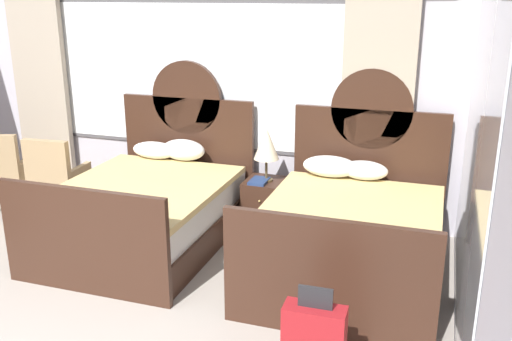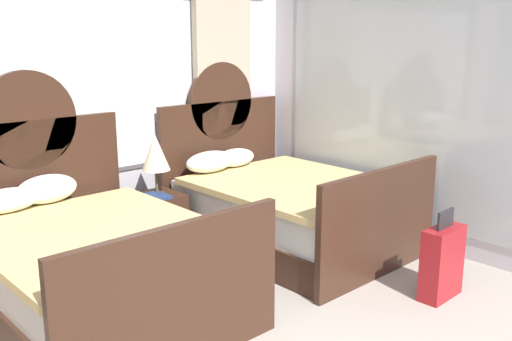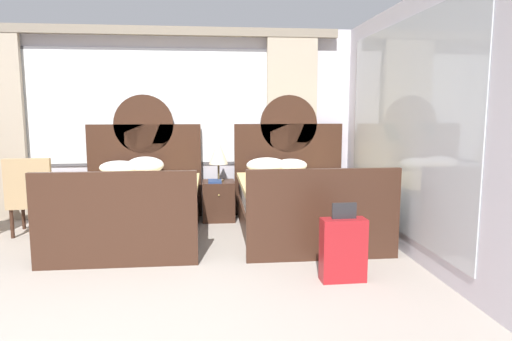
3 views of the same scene
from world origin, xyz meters
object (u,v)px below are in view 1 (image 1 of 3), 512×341
at_px(nightstand_between_beds, 266,204).
at_px(table_lamp_on_nightstand, 266,144).
at_px(armchair_by_window_left, 56,176).
at_px(book_on_nightstand, 259,181).
at_px(armchair_by_window_centre, 2,169).
at_px(bed_near_window, 148,207).
at_px(bed_near_mirror, 350,233).

relative_size(nightstand_between_beds, table_lamp_on_nightstand, 0.94).
distance_m(table_lamp_on_nightstand, armchair_by_window_left, 2.39).
height_order(table_lamp_on_nightstand, book_on_nightstand, table_lamp_on_nightstand).
distance_m(book_on_nightstand, armchair_by_window_centre, 3.01).
bearing_deg(book_on_nightstand, armchair_by_window_centre, -172.12).
height_order(bed_near_window, nightstand_between_beds, bed_near_window).
height_order(table_lamp_on_nightstand, armchair_by_window_left, table_lamp_on_nightstand).
xyz_separation_m(bed_near_window, table_lamp_on_nightstand, (1.04, 0.71, 0.58)).
xyz_separation_m(bed_near_mirror, nightstand_between_beds, (-1.03, 0.72, -0.10)).
bearing_deg(nightstand_between_beds, bed_near_window, -145.43).
distance_m(nightstand_between_beds, armchair_by_window_centre, 3.09).
relative_size(bed_near_mirror, armchair_by_window_left, 2.24).
height_order(bed_near_mirror, armchair_by_window_left, bed_near_mirror).
bearing_deg(bed_near_window, armchair_by_window_centre, 173.88).
bearing_deg(book_on_nightstand, table_lamp_on_nightstand, 55.10).
relative_size(nightstand_between_beds, book_on_nightstand, 2.12).
distance_m(armchair_by_window_left, armchair_by_window_centre, 0.74).
bearing_deg(book_on_nightstand, armchair_by_window_left, -169.49).
height_order(bed_near_window, bed_near_mirror, same).
distance_m(bed_near_mirror, table_lamp_on_nightstand, 1.37).
relative_size(bed_near_window, armchair_by_window_left, 2.24).
relative_size(bed_near_mirror, book_on_nightstand, 8.31).
relative_size(table_lamp_on_nightstand, armchair_by_window_left, 0.61).
relative_size(nightstand_between_beds, armchair_by_window_left, 0.57).
bearing_deg(bed_near_window, book_on_nightstand, 32.41).
distance_m(table_lamp_on_nightstand, armchair_by_window_centre, 3.11).
bearing_deg(book_on_nightstand, bed_near_mirror, -30.14).
height_order(nightstand_between_beds, table_lamp_on_nightstand, table_lamp_on_nightstand).
relative_size(armchair_by_window_left, armchair_by_window_centre, 1.00).
height_order(bed_near_mirror, nightstand_between_beds, bed_near_mirror).
relative_size(bed_near_window, armchair_by_window_centre, 2.24).
height_order(book_on_nightstand, armchair_by_window_centre, armchair_by_window_centre).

